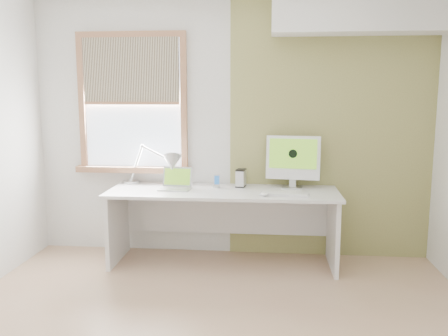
# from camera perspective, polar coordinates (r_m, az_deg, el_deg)

# --- Properties ---
(room) EXTENTS (4.04, 3.54, 2.64)m
(room) POSITION_cam_1_polar(r_m,az_deg,el_deg) (3.02, -1.85, 2.52)
(room) COLOR tan
(room) RESTS_ON ground
(accent_wall) EXTENTS (2.00, 0.02, 2.60)m
(accent_wall) POSITION_cam_1_polar(r_m,az_deg,el_deg) (4.77, 12.89, 4.68)
(accent_wall) COLOR olive
(accent_wall) RESTS_ON room
(soffit) EXTENTS (1.60, 0.40, 0.42)m
(soffit) POSITION_cam_1_polar(r_m,az_deg,el_deg) (4.68, 16.22, 18.00)
(soffit) COLOR white
(soffit) RESTS_ON room
(window) EXTENTS (1.20, 0.14, 1.42)m
(window) POSITION_cam_1_polar(r_m,az_deg,el_deg) (4.89, -11.13, 7.72)
(window) COLOR brown
(window) RESTS_ON room
(desk) EXTENTS (2.20, 0.70, 0.73)m
(desk) POSITION_cam_1_polar(r_m,az_deg,el_deg) (4.57, -0.06, -4.99)
(desk) COLOR silver
(desk) RESTS_ON room
(desk_lamp) EXTENTS (0.69, 0.40, 0.41)m
(desk_lamp) POSITION_cam_1_polar(r_m,az_deg,el_deg) (4.67, -7.33, 0.36)
(desk_lamp) COLOR silver
(desk_lamp) RESTS_ON desk
(laptop) EXTENTS (0.31, 0.26, 0.21)m
(laptop) POSITION_cam_1_polar(r_m,az_deg,el_deg) (4.56, -5.89, -1.91)
(laptop) COLOR silver
(laptop) RESTS_ON desk
(phone_dock) EXTENTS (0.09, 0.09, 0.14)m
(phone_dock) POSITION_cam_1_polar(r_m,az_deg,el_deg) (4.59, -0.89, -1.96)
(phone_dock) COLOR silver
(phone_dock) RESTS_ON desk
(external_drive) EXTENTS (0.11, 0.15, 0.18)m
(external_drive) POSITION_cam_1_polar(r_m,az_deg,el_deg) (4.63, 2.08, -1.23)
(external_drive) COLOR silver
(external_drive) RESTS_ON desk
(imac) EXTENTS (0.53, 0.20, 0.51)m
(imac) POSITION_cam_1_polar(r_m,az_deg,el_deg) (4.60, 8.43, 1.12)
(imac) COLOR silver
(imac) RESTS_ON desk
(keyboard) EXTENTS (0.46, 0.19, 0.02)m
(keyboard) POSITION_cam_1_polar(r_m,az_deg,el_deg) (4.28, 7.38, -3.21)
(keyboard) COLOR white
(keyboard) RESTS_ON desk
(mouse) EXTENTS (0.09, 0.13, 0.03)m
(mouse) POSITION_cam_1_polar(r_m,az_deg,el_deg) (4.25, 4.92, -3.17)
(mouse) COLOR white
(mouse) RESTS_ON desk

